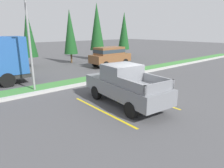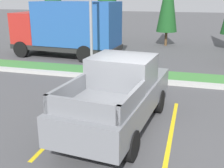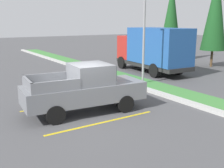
# 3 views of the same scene
# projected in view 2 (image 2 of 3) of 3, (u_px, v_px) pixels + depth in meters

# --- Properties ---
(ground_plane) EXTENTS (120.00, 120.00, 0.00)m
(ground_plane) POSITION_uv_depth(u_px,v_px,m) (133.00, 134.00, 8.02)
(ground_plane) COLOR #4C4C4F
(parking_line_near) EXTENTS (0.12, 4.80, 0.01)m
(parking_line_near) POSITION_uv_depth(u_px,v_px,m) (71.00, 120.00, 8.84)
(parking_line_near) COLOR yellow
(parking_line_near) RESTS_ON ground
(parking_line_far) EXTENTS (0.12, 4.80, 0.01)m
(parking_line_far) POSITION_uv_depth(u_px,v_px,m) (171.00, 133.00, 8.02)
(parking_line_far) COLOR yellow
(parking_line_far) RESTS_ON ground
(curb_strip) EXTENTS (56.00, 0.40, 0.15)m
(curb_strip) POSITION_uv_depth(u_px,v_px,m) (156.00, 81.00, 12.57)
(curb_strip) COLOR #B2B2AD
(curb_strip) RESTS_ON ground
(grass_median) EXTENTS (56.00, 1.80, 0.06)m
(grass_median) POSITION_uv_depth(u_px,v_px,m) (159.00, 76.00, 13.59)
(grass_median) COLOR #42843D
(grass_median) RESTS_ON ground
(pickup_truck_main) EXTENTS (2.38, 5.38, 2.10)m
(pickup_truck_main) POSITION_uv_depth(u_px,v_px,m) (120.00, 94.00, 8.16)
(pickup_truck_main) COLOR black
(pickup_truck_main) RESTS_ON ground
(cargo_truck_distant) EXTENTS (6.93, 2.84, 3.40)m
(cargo_truck_distant) POSITION_uv_depth(u_px,v_px,m) (68.00, 27.00, 17.36)
(cargo_truck_distant) COLOR black
(cargo_truck_distant) RESTS_ON ground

